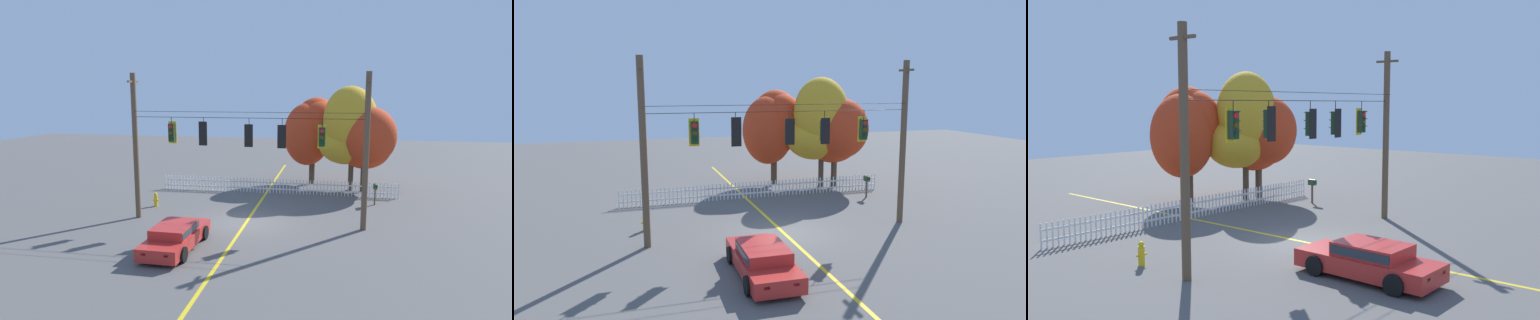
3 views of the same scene
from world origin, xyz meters
TOP-DOWN VIEW (x-y plane):
  - ground at (0.00, 0.00)m, footprint 80.00×80.00m
  - lane_centerline_stripe at (0.00, 0.00)m, footprint 0.16×36.00m
  - signal_support_span at (0.00, -0.00)m, footprint 12.18×1.10m
  - traffic_signal_westbound_side at (-3.91, 0.01)m, footprint 0.43×0.38m
  - traffic_signal_northbound_primary at (-2.18, -0.01)m, footprint 0.43×0.38m
  - traffic_signal_southbound_primary at (0.19, -0.01)m, footprint 0.43×0.38m
  - traffic_signal_eastbound_side at (1.86, -0.01)m, footprint 0.43×0.38m
  - traffic_signal_northbound_secondary at (3.83, 0.01)m, footprint 0.43×0.38m
  - white_picket_fence at (0.69, 6.85)m, footprint 15.72×0.06m
  - autumn_maple_near_fence at (2.89, 10.51)m, footprint 4.18×3.56m
  - autumn_maple_mid at (5.44, 8.71)m, footprint 4.15×3.68m
  - autumn_oak_far_east at (6.56, 8.33)m, footprint 3.81×3.84m
  - parked_car at (-2.25, -4.18)m, footprint 1.96×4.54m
  - fire_hydrant at (-5.94, 2.32)m, footprint 0.38×0.22m
  - roadside_mailbox at (6.91, 4.99)m, footprint 0.25×0.44m

SIDE VIEW (x-z plane):
  - ground at x=0.00m, z-range 0.00..0.00m
  - lane_centerline_stripe at x=0.00m, z-range 0.00..0.01m
  - fire_hydrant at x=-5.94m, z-range -0.01..0.82m
  - white_picket_fence at x=0.69m, z-range 0.00..0.98m
  - parked_car at x=-2.25m, z-range 0.03..1.18m
  - roadside_mailbox at x=6.91m, z-range 0.40..1.70m
  - autumn_oak_far_east at x=6.56m, z-range 0.61..6.38m
  - signal_support_span at x=0.00m, z-range 0.07..7.80m
  - autumn_maple_near_fence at x=2.89m, z-range 0.82..7.14m
  - autumn_maple_mid at x=5.44m, z-range 0.51..7.63m
  - traffic_signal_eastbound_side at x=1.86m, z-range 3.85..5.32m
  - traffic_signal_northbound_secondary at x=3.83m, z-range 3.86..5.32m
  - traffic_signal_southbound_primary at x=0.19m, z-range 3.88..5.32m
  - traffic_signal_northbound_primary at x=-2.18m, z-range 3.95..5.37m
  - traffic_signal_westbound_side at x=-3.91m, z-range 3.99..5.36m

